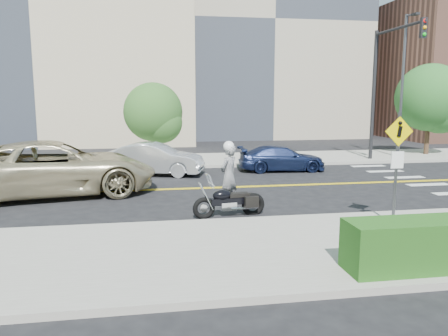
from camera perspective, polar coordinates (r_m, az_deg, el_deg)
name	(u,v)px	position (r m, az deg, el deg)	size (l,w,h in m)	color
ground_plane	(209,188)	(17.30, -2.00, -2.62)	(120.00, 120.00, 0.00)	black
sidewalk_near	(251,250)	(10.15, 3.55, -10.65)	(60.00, 5.00, 0.15)	#9E9B91
sidewalk_far	(192,160)	(24.64, -4.25, 1.02)	(60.00, 5.00, 0.15)	#9E9B91
building_mid	(255,31)	(44.48, 4.13, 17.40)	(18.00, 14.00, 20.00)	#A39984
lamp_post	(402,87)	(27.28, 22.24, 9.74)	(0.16, 0.16, 8.00)	#4C4C51
traffic_light	(383,76)	(25.07, 20.06, 11.18)	(0.28, 4.50, 7.00)	black
pedestrian_sign	(397,157)	(12.37, 21.68, 1.29)	(0.78, 0.08, 3.00)	#4C4C51
motorcyclist	(229,173)	(14.35, 0.62, -0.72)	(0.86, 0.85, 2.13)	silver
motorcycle	(230,195)	(13.04, 0.75, -3.52)	(2.16, 0.66, 1.32)	black
suv	(55,168)	(17.04, -21.16, 0.00)	(3.32, 7.19, 2.00)	tan
parked_car_silver	(154,159)	(20.41, -9.09, 1.16)	(1.57, 4.50, 1.48)	#BABDC3
parked_car_blue	(282,158)	(21.52, 7.54, 1.25)	(1.71, 4.21, 1.22)	#1A264E
tree_far_a	(153,112)	(24.36, -9.25, 7.22)	(3.21, 3.21, 4.39)	#382619
tree_far_b	(430,98)	(29.38, 25.30, 8.30)	(4.04, 4.04, 5.59)	#382619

